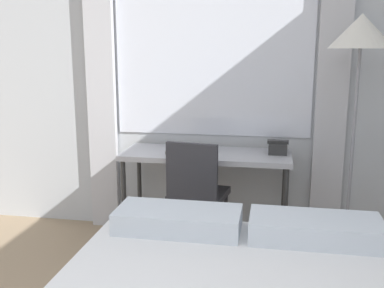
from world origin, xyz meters
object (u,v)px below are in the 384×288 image
(desk, at_px, (206,161))
(book, at_px, (186,151))
(standing_lamp, at_px, (360,45))
(telephone, at_px, (278,147))
(desk_chair, at_px, (196,190))

(desk, distance_m, book, 0.18)
(desk, relative_size, standing_lamp, 0.73)
(telephone, height_order, book, telephone)
(desk, bearing_deg, standing_lamp, -5.22)
(standing_lamp, xyz_separation_m, telephone, (-0.52, 0.17, -0.77))
(standing_lamp, relative_size, telephone, 9.91)
(desk, bearing_deg, telephone, 8.16)
(desk, relative_size, desk_chair, 1.44)
(desk_chair, relative_size, standing_lamp, 0.51)
(standing_lamp, height_order, telephone, standing_lamp)
(desk_chair, distance_m, standing_lamp, 1.53)
(telephone, relative_size, book, 0.61)
(desk_chair, height_order, book, desk_chair)
(desk, height_order, desk_chair, desk_chair)
(desk_chair, height_order, telephone, desk_chair)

